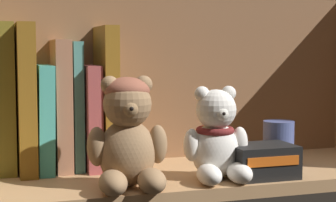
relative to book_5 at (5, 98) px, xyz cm
name	(u,v)px	position (x,y,z in cm)	size (l,w,h in cm)	color
shelf_board	(162,179)	(24.12, -8.75, -13.18)	(81.89, 24.40, 2.00)	tan
shelf_back_panel	(142,83)	(24.12, 4.05, 1.83)	(84.29, 1.20, 32.01)	brown
book_5	(5,98)	(0.00, 0.00, 0.00)	(3.03, 9.80, 24.36)	olive
book_6	(25,98)	(3.20, 0.00, -0.05)	(2.74, 14.94, 24.25)	brown
book_7	(43,118)	(6.10, 0.00, -3.41)	(2.43, 13.70, 17.53)	#4BB8AB
book_8	(60,105)	(8.93, 0.00, -1.36)	(2.60, 12.11, 21.63)	#A87152
book_9	(75,105)	(11.35, 0.00, -1.50)	(1.62, 10.42, 21.35)	teal
book_10	(89,116)	(13.67, 0.00, -3.46)	(2.39, 13.95, 17.44)	#A84B4B
book_11	(104,97)	(16.36, 0.00, -0.22)	(2.36, 14.83, 23.91)	#97671F
teddy_bear_larger	(128,135)	(16.51, -16.45, -4.46)	(11.95, 12.21, 16.27)	#93704C
teddy_bear_smaller	(217,140)	(30.81, -15.38, -6.01)	(10.53, 10.68, 14.44)	white
pillar_candle	(278,144)	(44.72, -9.64, -8.25)	(5.30, 5.30, 7.86)	#4C5B99
small_product_box	(262,161)	(38.17, -16.21, -9.60)	(10.14, 7.66, 5.15)	black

